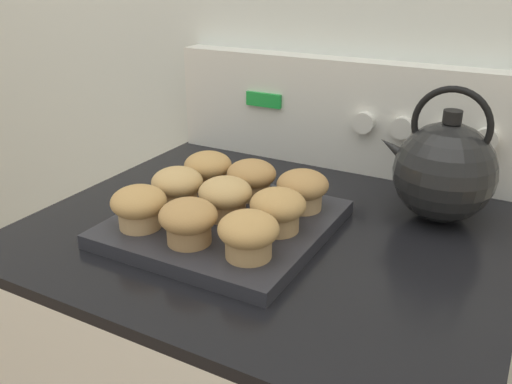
# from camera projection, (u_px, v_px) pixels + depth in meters

# --- Properties ---
(wall_back) EXTENTS (8.00, 0.05, 2.40)m
(wall_back) POSITION_uv_depth(u_px,v_px,m) (360.00, 7.00, 1.04)
(wall_back) COLOR silver
(wall_back) RESTS_ON ground_plane
(control_panel) EXTENTS (0.72, 0.07, 0.22)m
(control_panel) POSITION_uv_depth(u_px,v_px,m) (344.00, 115.00, 1.07)
(control_panel) COLOR silver
(control_panel) RESTS_ON stove_range
(muffin_pan) EXTENTS (0.31, 0.31, 0.02)m
(muffin_pan) POSITION_uv_depth(u_px,v_px,m) (225.00, 223.00, 0.84)
(muffin_pan) COLOR #28282D
(muffin_pan) RESTS_ON stove_range
(muffin_r0_c0) EXTENTS (0.08, 0.08, 0.06)m
(muffin_r0_c0) POSITION_uv_depth(u_px,v_px,m) (139.00, 206.00, 0.80)
(muffin_r0_c0) COLOR tan
(muffin_r0_c0) RESTS_ON muffin_pan
(muffin_r0_c1) EXTENTS (0.08, 0.08, 0.06)m
(muffin_r0_c1) POSITION_uv_depth(u_px,v_px,m) (188.00, 220.00, 0.75)
(muffin_r0_c1) COLOR #A37A4C
(muffin_r0_c1) RESTS_ON muffin_pan
(muffin_r0_c2) EXTENTS (0.08, 0.08, 0.06)m
(muffin_r0_c2) POSITION_uv_depth(u_px,v_px,m) (248.00, 234.00, 0.72)
(muffin_r0_c2) COLOR tan
(muffin_r0_c2) RESTS_ON muffin_pan
(muffin_r1_c0) EXTENTS (0.08, 0.08, 0.06)m
(muffin_r1_c0) POSITION_uv_depth(u_px,v_px,m) (177.00, 186.00, 0.87)
(muffin_r1_c0) COLOR tan
(muffin_r1_c0) RESTS_ON muffin_pan
(muffin_r1_c1) EXTENTS (0.08, 0.08, 0.06)m
(muffin_r1_c1) POSITION_uv_depth(u_px,v_px,m) (225.00, 197.00, 0.83)
(muffin_r1_c1) COLOR #A37A4C
(muffin_r1_c1) RESTS_ON muffin_pan
(muffin_r1_c2) EXTENTS (0.08, 0.08, 0.06)m
(muffin_r1_c2) POSITION_uv_depth(u_px,v_px,m) (278.00, 209.00, 0.79)
(muffin_r1_c2) COLOR tan
(muffin_r1_c2) RESTS_ON muffin_pan
(muffin_r2_c0) EXTENTS (0.08, 0.08, 0.06)m
(muffin_r2_c0) POSITION_uv_depth(u_px,v_px,m) (208.00, 169.00, 0.94)
(muffin_r2_c0) COLOR #A37A4C
(muffin_r2_c0) RESTS_ON muffin_pan
(muffin_r2_c1) EXTENTS (0.08, 0.08, 0.06)m
(muffin_r2_c1) POSITION_uv_depth(u_px,v_px,m) (251.00, 178.00, 0.90)
(muffin_r2_c1) COLOR tan
(muffin_r2_c1) RESTS_ON muffin_pan
(muffin_r2_c2) EXTENTS (0.08, 0.08, 0.06)m
(muffin_r2_c2) POSITION_uv_depth(u_px,v_px,m) (302.00, 189.00, 0.86)
(muffin_r2_c2) COLOR tan
(muffin_r2_c2) RESTS_ON muffin_pan
(tea_kettle) EXTENTS (0.20, 0.16, 0.22)m
(tea_kettle) POSITION_uv_depth(u_px,v_px,m) (444.00, 170.00, 0.86)
(tea_kettle) COLOR black
(tea_kettle) RESTS_ON stove_range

